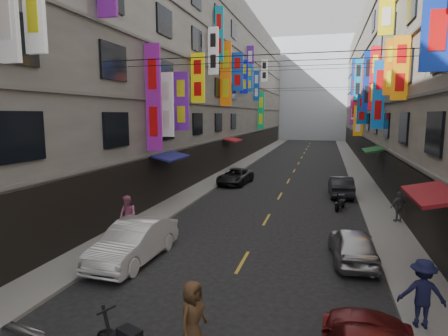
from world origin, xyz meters
The scene contains 18 objects.
sidewalk_left centered at (-6.00, 42.00, 0.06)m, with size 2.00×90.00×0.12m, color slate.
sidewalk_right centered at (6.00, 42.00, 0.06)m, with size 2.00×90.00×0.12m, color slate.
building_row_left centered at (-11.99, 42.00, 9.49)m, with size 10.14×90.00×19.00m.
building_row_right centered at (11.99, 42.00, 9.49)m, with size 10.14×90.00×19.00m.
haze_block centered at (0.00, 92.00, 11.00)m, with size 18.00×8.00×22.00m, color silver.
shop_signage centered at (-0.15, 34.79, 9.16)m, with size 14.00×55.00×11.91m.
street_awnings centered at (-1.26, 26.00, 3.00)m, with size 13.99×35.20×0.41m.
overhead_cables centered at (0.00, 30.00, 8.80)m, with size 14.00×38.04×1.24m.
lane_markings centered at (0.00, 39.00, 0.00)m, with size 0.12×80.20×0.01m.
scooter_far_right centered at (3.86, 27.29, 0.44)m, with size 0.73×1.76×1.14m.
car_left_mid centered at (-4.00, 17.05, 0.76)m, with size 1.60×4.60×1.52m, color white.
car_left_far centered at (-4.00, 33.57, 0.62)m, with size 2.05×4.44×1.24m, color black.
car_right_mid centered at (4.00, 19.17, 0.65)m, with size 1.53×3.80×1.29m, color #B0B0B5.
car_right_far centered at (4.00, 31.09, 0.69)m, with size 1.46×4.18×1.38m, color #232229.
pedestrian_lfar centered at (-5.70, 19.60, 1.00)m, with size 0.86×0.59×1.77m, color #CD6C94.
pedestrian_rnear centered at (5.40, 14.80, 1.01)m, with size 1.16×0.60×1.79m, color #121434.
pedestrian_rfar centered at (6.60, 24.95, 0.90)m, with size 0.91×0.52×1.56m, color #5B5B5D.
pedestrian_crossing centered at (0.02, 12.45, 0.86)m, with size 0.84×0.57×1.72m, color #4C321E.
Camera 1 is at (2.86, 4.79, 5.53)m, focal length 30.00 mm.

